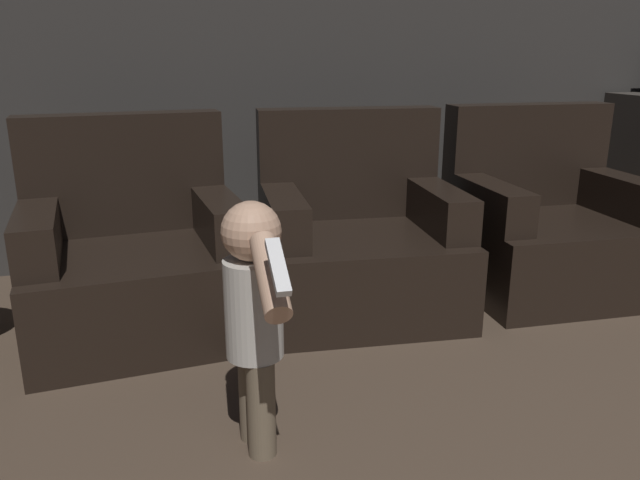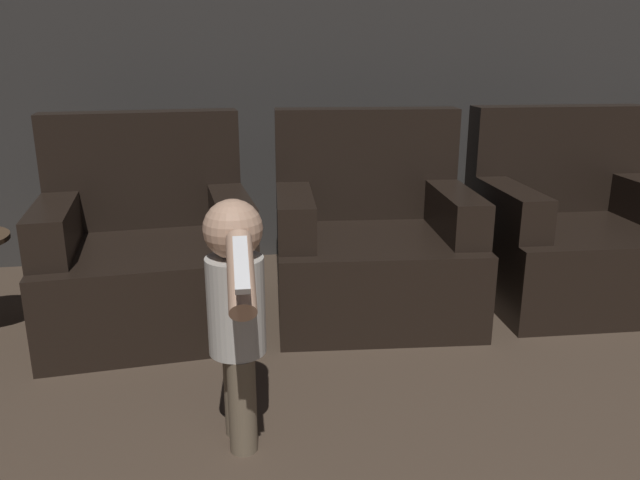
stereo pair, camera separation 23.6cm
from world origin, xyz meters
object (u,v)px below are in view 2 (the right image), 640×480
at_px(armchair_left, 149,255).
at_px(armchair_right, 571,236).
at_px(armchair_middle, 372,245).
at_px(person_toddler, 236,306).

distance_m(armchair_left, armchair_right, 2.06).
distance_m(armchair_left, armchair_middle, 1.04).
xyz_separation_m(armchair_middle, armchair_right, (1.02, 0.00, 0.00)).
bearing_deg(armchair_middle, person_toddler, -118.59).
xyz_separation_m(armchair_left, armchair_middle, (1.04, 0.00, 0.00)).
distance_m(armchair_right, person_toddler, 1.98).
xyz_separation_m(armchair_left, person_toddler, (0.38, -1.02, 0.15)).
bearing_deg(person_toddler, armchair_right, -66.17).
bearing_deg(armchair_middle, armchair_right, 4.28).
relative_size(armchair_left, armchair_middle, 1.02).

